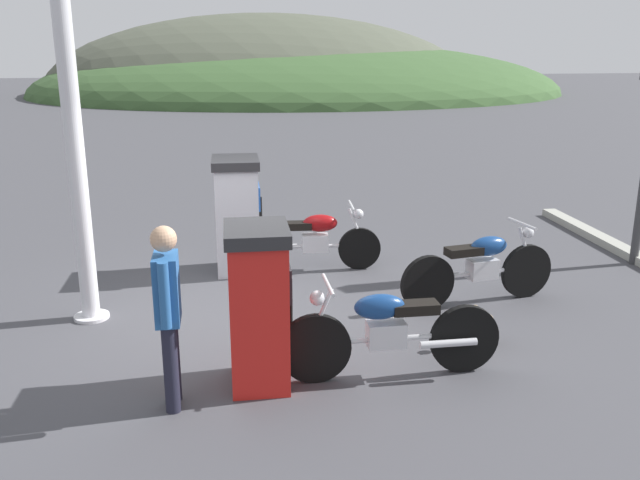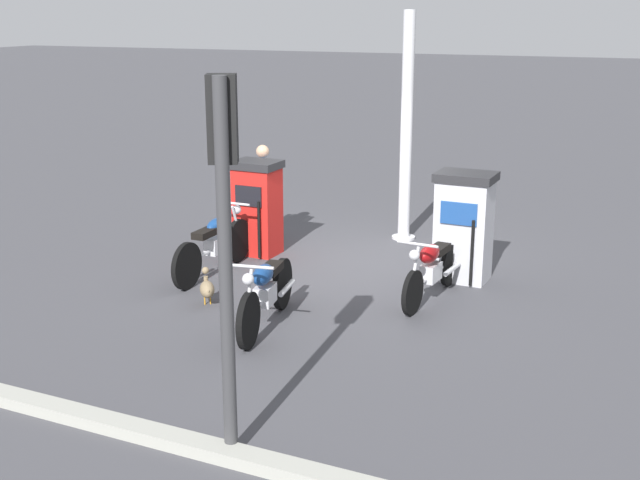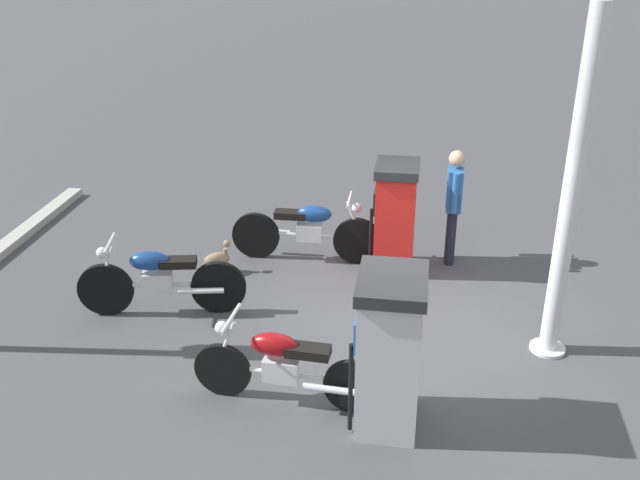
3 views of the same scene
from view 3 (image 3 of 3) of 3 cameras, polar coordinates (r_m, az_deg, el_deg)
The scene contains 9 objects.
ground_plane at distance 8.70m, azimuth 6.14°, elevation -7.12°, with size 120.00×120.00×0.00m, color #424247.
fuel_pump_near at distance 9.83m, azimuth 5.95°, elevation 1.86°, with size 0.64×0.75×1.52m.
fuel_pump_far at distance 6.86m, azimuth 5.48°, elevation -8.71°, with size 0.70×0.85×1.59m.
motorcycle_near_pump at distance 10.11m, azimuth -0.95°, elevation 0.81°, with size 2.13×0.56×0.98m.
motorcycle_far_pump at distance 7.27m, azimuth -2.93°, elevation -9.79°, with size 1.94×0.56×0.94m.
motorcycle_extra at distance 9.00m, azimuth -12.58°, elevation -3.05°, with size 2.04×0.57×0.98m.
attendant_person at distance 10.07m, azimuth 10.50°, elevation 3.15°, with size 0.23×0.57×1.63m.
wandering_duck at distance 9.92m, azimuth -8.11°, elevation -1.49°, with size 0.43×0.38×0.47m.
canopy_support_pole at distance 7.90m, azimuth 19.15°, elevation 2.99°, with size 0.40×0.40×3.81m.
Camera 3 is at (0.10, 7.40, 4.57)m, focal length 40.57 mm.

